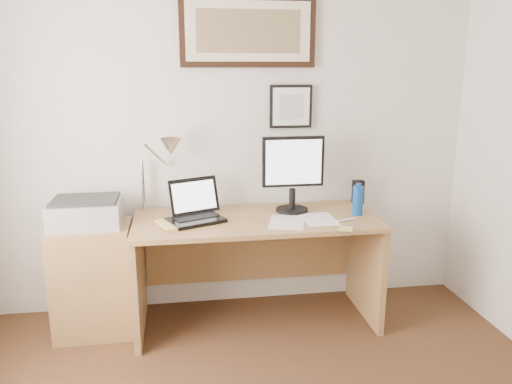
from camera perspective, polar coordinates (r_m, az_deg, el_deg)
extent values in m
cube|color=silver|center=(3.53, -3.33, 6.44)|extent=(3.50, 0.02, 2.50)
cube|color=olive|center=(3.49, -18.01, -9.44)|extent=(0.50, 0.40, 0.73)
cylinder|color=#0C43A0|center=(3.41, 11.56, -0.98)|extent=(0.07, 0.07, 0.20)
cylinder|color=#0C43A0|center=(3.38, 11.65, 0.80)|extent=(0.04, 0.04, 0.02)
cube|color=black|center=(3.72, 11.59, 0.02)|extent=(0.07, 0.07, 0.17)
cube|color=silver|center=(3.21, 3.53, -3.45)|extent=(0.30, 0.36, 0.00)
cube|color=silver|center=(3.28, 7.22, -3.11)|extent=(0.21, 0.30, 0.00)
cube|color=#DBC967|center=(3.10, 10.21, -4.16)|extent=(0.11, 0.11, 0.01)
cylinder|color=white|center=(3.28, 10.22, -3.18)|extent=(0.14, 0.06, 0.02)
imported|color=#E4C26B|center=(3.16, -10.86, -3.85)|extent=(0.25, 0.29, 0.02)
cube|color=olive|center=(3.30, 0.01, -3.24)|extent=(1.60, 0.70, 0.03)
cube|color=olive|center=(3.41, -13.26, -9.77)|extent=(0.04, 0.65, 0.72)
cube|color=olive|center=(3.62, 12.43, -8.28)|extent=(0.04, 0.65, 0.72)
cube|color=olive|center=(3.70, -0.78, -5.96)|extent=(1.50, 0.03, 0.55)
cube|color=black|center=(3.23, -6.92, -3.22)|extent=(0.41, 0.35, 0.02)
cube|color=black|center=(3.26, -6.95, -2.83)|extent=(0.31, 0.23, 0.00)
cube|color=black|center=(3.33, -7.07, -0.43)|extent=(0.34, 0.20, 0.23)
cube|color=white|center=(3.32, -7.06, -0.47)|extent=(0.30, 0.17, 0.18)
cylinder|color=black|center=(3.46, 4.13, -2.03)|extent=(0.22, 0.22, 0.02)
cylinder|color=black|center=(3.44, 4.15, -0.75)|extent=(0.04, 0.04, 0.14)
cube|color=black|center=(3.37, 4.27, 3.48)|extent=(0.42, 0.04, 0.34)
cube|color=silver|center=(3.35, 4.34, 3.42)|extent=(0.38, 0.00, 0.30)
cube|color=#9F9FA1|center=(3.37, -18.82, -2.31)|extent=(0.44, 0.34, 0.16)
cube|color=#2C2C2C|center=(3.35, -18.94, -0.83)|extent=(0.40, 0.30, 0.02)
cylinder|color=silver|center=(3.50, -12.78, 0.74)|extent=(0.02, 0.02, 0.36)
cylinder|color=silver|center=(3.40, -11.36, 4.19)|extent=(0.15, 0.23, 0.19)
cone|color=silver|center=(3.32, -9.72, 5.10)|extent=(0.16, 0.18, 0.15)
cube|color=black|center=(3.50, -0.90, 17.88)|extent=(0.92, 0.03, 0.47)
cube|color=beige|center=(3.48, -0.85, 17.90)|extent=(0.84, 0.01, 0.39)
cube|color=brown|center=(3.48, -0.84, 17.90)|extent=(0.70, 0.00, 0.28)
cube|color=black|center=(3.56, 4.00, 9.72)|extent=(0.30, 0.02, 0.30)
cube|color=white|center=(3.54, 4.05, 9.71)|extent=(0.26, 0.00, 0.26)
cube|color=#B2B7BC|center=(3.54, 4.07, 9.70)|extent=(0.17, 0.00, 0.17)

